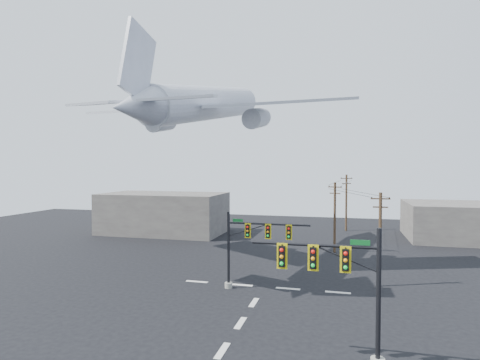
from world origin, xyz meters
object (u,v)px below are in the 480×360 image
(utility_pole_b, at_px, (335,216))
(utility_pole_c, at_px, (346,201))
(signal_mast_far, at_px, (248,246))
(utility_pole_a, at_px, (380,237))
(signal_mast_near, at_px, (345,287))
(airliner, at_px, (208,104))

(utility_pole_b, height_order, utility_pole_c, utility_pole_c)
(signal_mast_far, distance_m, utility_pole_c, 33.88)
(signal_mast_far, xyz_separation_m, utility_pole_b, (6.51, 16.31, 0.68))
(signal_mast_far, relative_size, utility_pole_b, 0.85)
(utility_pole_a, distance_m, utility_pole_c, 29.32)
(signal_mast_near, relative_size, airliner, 0.21)
(utility_pole_b, xyz_separation_m, airliner, (-13.30, -6.77, 12.50))
(signal_mast_near, height_order, utility_pole_a, utility_pole_a)
(signal_mast_near, bearing_deg, signal_mast_far, 125.03)
(signal_mast_near, height_order, utility_pole_c, utility_pole_c)
(signal_mast_far, xyz_separation_m, airliner, (-6.79, 9.54, 13.17))
(utility_pole_c, bearing_deg, airliner, -130.35)
(utility_pole_a, bearing_deg, airliner, 159.18)
(signal_mast_near, bearing_deg, utility_pole_a, 78.72)
(signal_mast_near, height_order, utility_pole_b, utility_pole_b)
(signal_mast_far, distance_m, airliner, 17.63)
(utility_pole_a, height_order, airliner, airliner)
(utility_pole_b, bearing_deg, utility_pole_c, 106.52)
(utility_pole_c, height_order, airliner, airliner)
(utility_pole_a, distance_m, utility_pole_b, 13.20)
(utility_pole_c, bearing_deg, signal_mast_far, -111.70)
(signal_mast_near, distance_m, utility_pole_c, 43.75)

